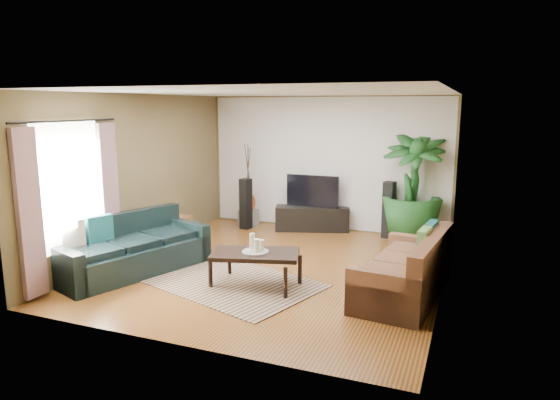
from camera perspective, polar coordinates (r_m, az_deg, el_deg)
The scene contains 28 objects.
floor at distance 7.90m, azimuth -0.54°, elevation -7.75°, with size 5.50×5.50×0.00m, color #905D25.
ceiling at distance 7.49m, azimuth -0.58°, elevation 12.22°, with size 5.50×5.50×0.00m, color white.
wall_back at distance 10.16m, azimuth 5.32°, elevation 4.17°, with size 5.00×5.00×0.00m, color brown.
wall_front at distance 5.19m, azimuth -12.10°, elevation -2.42°, with size 5.00×5.00×0.00m, color brown.
wall_left at distance 8.83m, azimuth -15.79°, elevation 2.81°, with size 5.50×5.50×0.00m, color brown.
wall_right at distance 7.04m, azimuth 18.64°, elevation 0.71°, with size 5.50×5.50×0.00m, color brown.
backwall_panel at distance 10.15m, azimuth 5.30°, elevation 4.17°, with size 4.90×4.90×0.00m, color white.
window_pane at distance 7.61m, azimuth -22.97°, elevation 1.52°, with size 1.80×1.80×0.00m, color white.
curtain_near at distance 7.11m, azimuth -26.74°, elevation -1.44°, with size 0.08×0.35×2.20m, color gray.
curtain_far at distance 8.16m, azimuth -18.92°, elevation 0.58°, with size 0.08×0.35×2.20m, color gray.
curtain_rod at distance 7.50m, azimuth -23.20°, elevation 8.30°, with size 0.03×0.03×1.90m, color black.
sofa_left at distance 7.94m, azimuth -16.64°, elevation -4.92°, with size 2.32×0.99×0.85m, color black.
sofa_right at distance 6.88m, azimuth 13.95°, elevation -7.21°, with size 2.00×0.90×0.85m, color brown.
area_rug at distance 7.27m, azimuth -5.33°, elevation -9.45°, with size 2.31×1.64×0.01m, color tan.
coffee_table at distance 7.09m, azimuth -2.82°, elevation -7.87°, with size 1.20×0.66×0.49m, color black.
candle_tray at distance 7.01m, azimuth -2.84°, elevation -5.90°, with size 0.37×0.37×0.02m, color #9B9A95.
candle_tall at distance 7.03m, azimuth -3.20°, elevation -4.78°, with size 0.08×0.08×0.24m, color beige.
candle_mid at distance 6.93m, azimuth -2.69°, elevation -5.23°, with size 0.08×0.08×0.19m, color #F1E9CB.
candle_short at distance 7.01m, azimuth -2.12°, elevation -5.17°, with size 0.08×0.08×0.15m, color silver.
tv_stand at distance 10.17m, azimuth 3.70°, elevation -2.11°, with size 1.48×0.44×0.49m, color black.
television at distance 10.06m, azimuth 3.74°, elevation 1.04°, with size 1.08×0.06×0.64m, color black.
speaker_left at distance 10.26m, azimuth -3.93°, elevation -0.44°, with size 0.19×0.21×1.04m, color black.
speaker_right at distance 9.76m, azimuth 12.31°, elevation -1.10°, with size 0.20×0.22×1.09m, color black.
potted_plant at distance 9.62m, azimuth 14.85°, elevation 1.47°, with size 1.14×1.14×2.03m, color #1A4E1D.
plant_pot at distance 9.79m, azimuth 14.61°, elevation -3.56°, with size 0.38×0.38×0.29m, color black.
pedestal at distance 10.61m, azimuth -3.61°, elevation -2.01°, with size 0.33×0.33×0.33m, color gray.
vase at distance 10.54m, azimuth -3.63°, elevation -0.32°, with size 0.30×0.30×0.43m, color #993F1B.
side_table at distance 9.40m, azimuth -11.87°, elevation -3.38°, with size 0.47×0.47×0.50m, color brown.
Camera 1 is at (2.83, -6.94, 2.52)m, focal length 32.00 mm.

